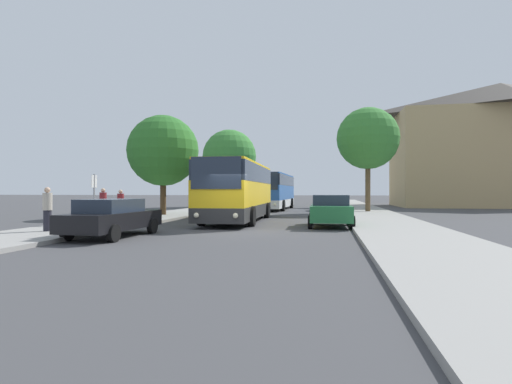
# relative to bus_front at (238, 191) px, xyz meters

# --- Properties ---
(ground_plane) EXTENTS (300.00, 300.00, 0.00)m
(ground_plane) POSITION_rel_bus_front_xyz_m (1.13, -5.72, -1.77)
(ground_plane) COLOR #424244
(ground_plane) RESTS_ON ground
(sidewalk_left) EXTENTS (4.00, 120.00, 0.15)m
(sidewalk_left) POSITION_rel_bus_front_xyz_m (-5.87, -5.72, -1.69)
(sidewalk_left) COLOR gray
(sidewalk_left) RESTS_ON ground_plane
(sidewalk_right) EXTENTS (4.00, 120.00, 0.15)m
(sidewalk_right) POSITION_rel_bus_front_xyz_m (8.13, -5.72, -1.69)
(sidewalk_right) COLOR gray
(sidewalk_right) RESTS_ON ground_plane
(building_right_background) EXTENTS (21.94, 10.74, 13.68)m
(building_right_background) POSITION_rel_bus_front_xyz_m (23.88, 25.59, 5.07)
(building_right_background) COLOR tan
(building_right_background) RESTS_ON ground_plane
(bus_front) EXTENTS (3.06, 10.73, 3.31)m
(bus_front) POSITION_rel_bus_front_xyz_m (0.00, 0.00, 0.00)
(bus_front) COLOR #2D2D2D
(bus_front) RESTS_ON ground_plane
(bus_middle) EXTENTS (2.95, 11.51, 3.34)m
(bus_middle) POSITION_rel_bus_front_xyz_m (0.10, 15.38, 0.01)
(bus_middle) COLOR silver
(bus_middle) RESTS_ON ground_plane
(parked_car_left_curb) EXTENTS (2.11, 4.66, 1.44)m
(parked_car_left_curb) POSITION_rel_bus_front_xyz_m (-2.98, -8.50, -1.01)
(parked_car_left_curb) COLOR black
(parked_car_left_curb) RESTS_ON ground_plane
(parked_car_right_near) EXTENTS (2.17, 3.95, 1.55)m
(parked_car_right_near) POSITION_rel_bus_front_xyz_m (5.20, -2.57, -0.96)
(parked_car_right_near) COLOR #236B38
(parked_car_right_near) RESTS_ON ground_plane
(parked_car_right_far) EXTENTS (2.28, 4.19, 1.39)m
(parked_car_right_far) POSITION_rel_bus_front_xyz_m (5.10, 13.46, -1.03)
(parked_car_right_far) COLOR #B7B7BC
(parked_car_right_far) RESTS_ON ground_plane
(bus_stop_sign) EXTENTS (0.08, 0.45, 2.42)m
(bus_stop_sign) POSITION_rel_bus_front_xyz_m (-6.05, -4.84, -0.11)
(bus_stop_sign) COLOR gray
(bus_stop_sign) RESTS_ON sidewalk_left
(pedestrian_waiting_near) EXTENTS (0.36, 0.36, 1.75)m
(pedestrian_waiting_near) POSITION_rel_bus_front_xyz_m (-5.96, -8.23, -0.73)
(pedestrian_waiting_near) COLOR #23232D
(pedestrian_waiting_near) RESTS_ON sidewalk_left
(pedestrian_waiting_far) EXTENTS (0.36, 0.36, 1.75)m
(pedestrian_waiting_far) POSITION_rel_bus_front_xyz_m (-6.64, -3.09, -0.74)
(pedestrian_waiting_far) COLOR #23232D
(pedestrian_waiting_far) RESTS_ON sidewalk_left
(pedestrian_walking_back) EXTENTS (0.36, 0.36, 1.67)m
(pedestrian_walking_back) POSITION_rel_bus_front_xyz_m (-6.14, -2.18, -0.78)
(pedestrian_walking_back) COLOR #23232D
(pedestrian_walking_back) RESTS_ON sidewalk_left
(tree_left_near) EXTENTS (4.80, 4.80, 6.75)m
(tree_left_near) POSITION_rel_bus_front_xyz_m (-5.96, 3.18, 2.72)
(tree_left_near) COLOR #47331E
(tree_left_near) RESTS_ON sidewalk_left
(tree_left_far) EXTENTS (5.91, 5.91, 8.37)m
(tree_left_far) POSITION_rel_bus_front_xyz_m (-5.58, 20.38, 3.79)
(tree_left_far) COLOR #47331E
(tree_left_far) RESTS_ON sidewalk_left
(tree_right_near) EXTENTS (4.89, 4.89, 8.24)m
(tree_right_near) POSITION_rel_bus_front_xyz_m (8.23, 10.33, 4.15)
(tree_right_near) COLOR brown
(tree_right_near) RESTS_ON sidewalk_right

